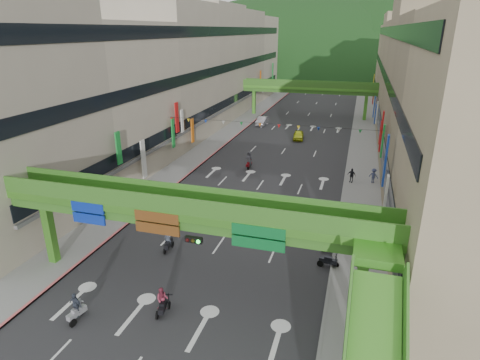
# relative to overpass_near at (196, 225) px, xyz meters

# --- Properties ---
(ground) EXTENTS (320.00, 320.00, 0.00)m
(ground) POSITION_rel_overpass_near_xyz_m (-0.93, -5.38, -5.21)
(ground) COLOR black
(ground) RESTS_ON ground
(road_slab) EXTENTS (18.00, 140.00, 0.02)m
(road_slab) POSITION_rel_overpass_near_xyz_m (-0.93, 44.62, -5.20)
(road_slab) COLOR #28282B
(road_slab) RESTS_ON ground
(sidewalk_left) EXTENTS (4.00, 140.00, 0.15)m
(sidewalk_left) POSITION_rel_overpass_near_xyz_m (-11.93, 44.62, -5.13)
(sidewalk_left) COLOR gray
(sidewalk_left) RESTS_ON ground
(sidewalk_right) EXTENTS (4.00, 140.00, 0.15)m
(sidewalk_right) POSITION_rel_overpass_near_xyz_m (10.07, 44.62, -5.13)
(sidewalk_right) COLOR gray
(sidewalk_right) RESTS_ON ground
(curb_left) EXTENTS (0.20, 140.00, 0.18)m
(curb_left) POSITION_rel_overpass_near_xyz_m (-10.03, 44.62, -5.12)
(curb_left) COLOR #CC5959
(curb_left) RESTS_ON ground
(curb_right) EXTENTS (0.20, 140.00, 0.18)m
(curb_right) POSITION_rel_overpass_near_xyz_m (8.17, 44.62, -5.12)
(curb_right) COLOR gray
(curb_right) RESTS_ON ground
(building_row_left) EXTENTS (12.80, 95.00, 19.00)m
(building_row_left) POSITION_rel_overpass_near_xyz_m (-19.86, 44.62, 4.25)
(building_row_left) COLOR #9E937F
(building_row_left) RESTS_ON ground
(building_row_right) EXTENTS (12.80, 95.00, 19.00)m
(building_row_right) POSITION_rel_overpass_near_xyz_m (18.00, 44.62, 4.25)
(building_row_right) COLOR gray
(building_row_right) RESTS_ON ground
(overpass_near) EXTENTS (28.00, 12.27, 7.10)m
(overpass_near) POSITION_rel_overpass_near_xyz_m (0.00, 0.00, 0.00)
(overpass_near) COLOR #4C9E2D
(overpass_near) RESTS_ON ground
(overpass_far) EXTENTS (28.00, 2.20, 7.10)m
(overpass_far) POSITION_rel_overpass_near_xyz_m (-0.93, 59.62, 0.20)
(overpass_far) COLOR #4C9E2D
(overpass_far) RESTS_ON ground
(hill_left) EXTENTS (168.00, 140.00, 112.00)m
(hill_left) POSITION_rel_overpass_near_xyz_m (-15.93, 154.62, -5.21)
(hill_left) COLOR #1C4419
(hill_left) RESTS_ON ground
(hill_right) EXTENTS (208.00, 176.00, 128.00)m
(hill_right) POSITION_rel_overpass_near_xyz_m (24.07, 174.62, -5.21)
(hill_right) COLOR #1C4419
(hill_right) RESTS_ON ground
(bunting_string) EXTENTS (26.00, 0.36, 0.47)m
(bunting_string) POSITION_rel_overpass_near_xyz_m (-0.93, 24.62, 0.75)
(bunting_string) COLOR black
(bunting_string) RESTS_ON ground
(scooter_rider_near) EXTENTS (0.64, 1.60, 1.86)m
(scooter_rider_near) POSITION_rel_overpass_near_xyz_m (-4.48, 4.65, -4.36)
(scooter_rider_near) COLOR black
(scooter_rider_near) RESTS_ON ground
(scooter_rider_mid) EXTENTS (0.84, 1.57, 1.84)m
(scooter_rider_mid) POSITION_rel_overpass_near_xyz_m (-1.43, -2.33, -4.27)
(scooter_rider_mid) COLOR black
(scooter_rider_mid) RESTS_ON ground
(scooter_rider_left) EXTENTS (0.99, 1.59, 1.94)m
(scooter_rider_left) POSITION_rel_overpass_near_xyz_m (-6.10, -4.38, -4.25)
(scooter_rider_left) COLOR gray
(scooter_rider_left) RESTS_ON ground
(scooter_rider_far) EXTENTS (0.96, 1.60, 2.21)m
(scooter_rider_far) POSITION_rel_overpass_near_xyz_m (-3.69, 25.82, -4.07)
(scooter_rider_far) COLOR maroon
(scooter_rider_far) RESTS_ON ground
(parked_scooter_row) EXTENTS (1.60, 9.41, 1.08)m
(parked_scooter_row) POSITION_rel_overpass_near_xyz_m (7.87, 10.21, -4.68)
(parked_scooter_row) COLOR black
(parked_scooter_row) RESTS_ON ground
(car_silver) EXTENTS (1.59, 4.54, 1.49)m
(car_silver) POSITION_rel_overpass_near_xyz_m (-7.93, 50.29, -4.46)
(car_silver) COLOR #A5A3AB
(car_silver) RESTS_ON ground
(car_yellow) EXTENTS (2.05, 4.16, 1.36)m
(car_yellow) POSITION_rel_overpass_near_xyz_m (0.07, 41.85, -4.52)
(car_yellow) COLOR #C7D321
(car_yellow) RESTS_ON ground
(pedestrian_red) EXTENTS (0.81, 0.64, 1.59)m
(pedestrian_red) POSITION_rel_overpass_near_xyz_m (8.87, 9.08, -4.41)
(pedestrian_red) COLOR red
(pedestrian_red) RESTS_ON ground
(pedestrian_dark) EXTENTS (1.05, 0.71, 1.66)m
(pedestrian_dark) POSITION_rel_overpass_near_xyz_m (8.87, 24.12, -4.38)
(pedestrian_dark) COLOR black
(pedestrian_dark) RESTS_ON ground
(pedestrian_blue) EXTENTS (0.92, 0.78, 1.68)m
(pedestrian_blue) POSITION_rel_overpass_near_xyz_m (11.27, 24.70, -4.37)
(pedestrian_blue) COLOR #353C5E
(pedestrian_blue) RESTS_ON ground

